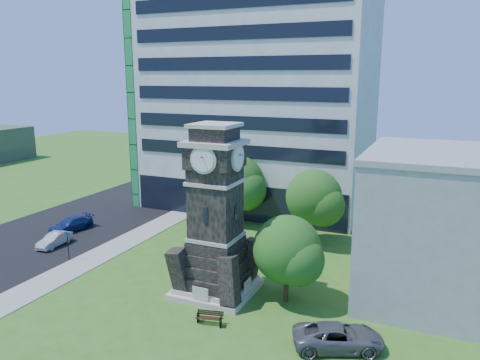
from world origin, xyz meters
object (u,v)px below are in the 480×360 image
at_px(clock_tower, 216,222).
at_px(car_east_lot, 338,337).
at_px(park_bench, 210,317).
at_px(car_street_north, 71,224).
at_px(street_sign, 68,242).
at_px(car_street_mid, 55,240).

distance_m(clock_tower, car_east_lot, 11.32).
distance_m(car_east_lot, park_bench, 8.03).
relative_size(car_street_north, street_sign, 1.83).
bearing_deg(clock_tower, car_east_lot, -21.18).
bearing_deg(car_east_lot, clock_tower, 45.37).
relative_size(clock_tower, car_street_mid, 3.32).
xyz_separation_m(car_street_north, park_bench, (21.27, -10.57, -0.21)).
distance_m(car_street_mid, street_sign, 4.33).
distance_m(car_street_north, car_east_lot, 30.95).
xyz_separation_m(car_street_mid, car_street_north, (-1.77, 3.94, 0.07)).
relative_size(clock_tower, street_sign, 4.79).
bearing_deg(clock_tower, car_street_north, 162.24).
relative_size(car_street_north, park_bench, 2.75).
height_order(car_street_north, car_east_lot, car_east_lot).
bearing_deg(car_street_north, clock_tower, -5.78).
distance_m(car_street_mid, car_street_north, 4.32).
bearing_deg(street_sign, clock_tower, 0.93).
distance_m(car_street_mid, car_east_lot, 28.18).
relative_size(car_street_mid, car_east_lot, 0.71).
distance_m(clock_tower, car_street_mid, 18.59).
bearing_deg(car_east_lot, car_street_mid, 54.07).
bearing_deg(car_street_mid, car_east_lot, -16.47).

